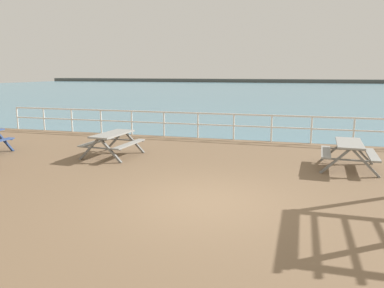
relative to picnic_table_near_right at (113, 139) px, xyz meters
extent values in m
cube|color=brown|center=(4.07, -3.51, -0.68)|extent=(30.00, 24.00, 0.20)
cube|color=teal|center=(4.07, 49.24, -0.58)|extent=(142.00, 90.00, 0.01)
cube|color=#4C4C47|center=(4.07, 92.24, -0.58)|extent=(142.00, 6.00, 1.80)
cube|color=white|center=(4.07, 4.24, 0.47)|extent=(23.00, 0.06, 0.06)
cube|color=white|center=(4.07, 4.24, -0.01)|extent=(23.00, 0.05, 0.05)
cylinder|color=white|center=(-7.43, 4.24, -0.06)|extent=(0.07, 0.07, 1.05)
cylinder|color=white|center=(-5.90, 4.24, -0.06)|extent=(0.07, 0.07, 1.05)
cylinder|color=white|center=(-4.36, 4.24, -0.06)|extent=(0.07, 0.07, 1.05)
cylinder|color=white|center=(-2.83, 4.24, -0.06)|extent=(0.07, 0.07, 1.05)
cylinder|color=white|center=(-1.30, 4.24, -0.06)|extent=(0.07, 0.07, 1.05)
cylinder|color=white|center=(0.24, 4.24, -0.06)|extent=(0.07, 0.07, 1.05)
cylinder|color=white|center=(1.77, 4.24, -0.06)|extent=(0.07, 0.07, 1.05)
cylinder|color=white|center=(3.30, 4.24, -0.06)|extent=(0.07, 0.07, 1.05)
cylinder|color=white|center=(4.84, 4.24, -0.06)|extent=(0.07, 0.07, 1.05)
cylinder|color=white|center=(6.37, 4.24, -0.06)|extent=(0.07, 0.07, 1.05)
cylinder|color=white|center=(7.90, 4.24, -0.06)|extent=(0.07, 0.07, 1.05)
cube|color=gray|center=(0.00, 0.00, 0.17)|extent=(0.79, 1.83, 0.05)
cube|color=gray|center=(-0.62, 0.03, -0.13)|extent=(0.35, 1.81, 0.04)
cube|color=gray|center=(0.62, -0.03, -0.13)|extent=(0.35, 1.81, 0.04)
cube|color=slate|center=(-0.34, 0.80, -0.21)|extent=(0.80, 0.12, 0.79)
cube|color=slate|center=(0.41, 0.76, -0.21)|extent=(0.80, 0.12, 0.79)
cube|color=slate|center=(0.04, 0.78, -0.16)|extent=(1.50, 0.13, 0.04)
cube|color=slate|center=(-0.41, -0.76, -0.21)|extent=(0.80, 0.12, 0.79)
cube|color=slate|center=(0.34, -0.80, -0.21)|extent=(0.80, 0.12, 0.79)
cube|color=slate|center=(-0.04, -0.78, -0.16)|extent=(1.50, 0.13, 0.04)
cube|color=navy|center=(-4.15, -0.26, -0.21)|extent=(0.79, 0.11, 0.79)
cube|color=gray|center=(7.33, 0.43, 0.17)|extent=(0.77, 1.83, 0.05)
cube|color=gray|center=(6.71, 0.45, -0.13)|extent=(0.33, 1.81, 0.04)
cube|color=gray|center=(7.95, 0.40, -0.13)|extent=(0.33, 1.81, 0.04)
cube|color=slate|center=(6.99, 1.22, -0.21)|extent=(0.80, 0.11, 0.79)
cube|color=slate|center=(7.74, 1.19, -0.21)|extent=(0.80, 0.11, 0.79)
cube|color=slate|center=(7.36, 1.21, -0.16)|extent=(1.50, 0.12, 0.04)
cube|color=slate|center=(6.92, -0.34, -0.21)|extent=(0.80, 0.11, 0.79)
cube|color=slate|center=(7.67, -0.37, -0.21)|extent=(0.80, 0.11, 0.79)
cube|color=slate|center=(7.30, -0.35, -0.16)|extent=(1.50, 0.12, 0.04)
camera|label=1|loc=(5.97, -11.09, 2.18)|focal=35.40mm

